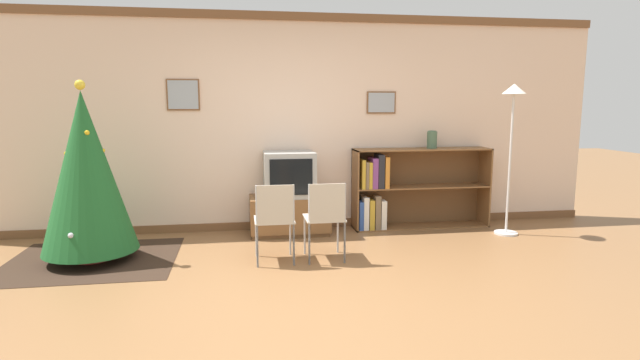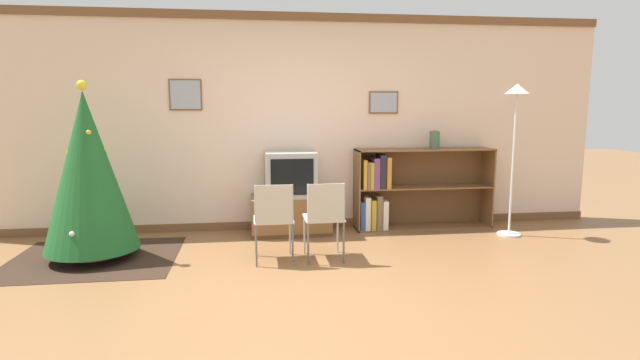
{
  "view_description": "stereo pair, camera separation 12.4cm",
  "coord_description": "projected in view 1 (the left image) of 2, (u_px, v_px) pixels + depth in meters",
  "views": [
    {
      "loc": [
        -0.58,
        -3.94,
        1.61
      ],
      "look_at": [
        0.26,
        1.29,
        0.79
      ],
      "focal_mm": 28.0,
      "sensor_mm": 36.0,
      "label": 1
    },
    {
      "loc": [
        -0.45,
        -3.96,
        1.61
      ],
      "look_at": [
        0.26,
        1.29,
        0.79
      ],
      "focal_mm": 28.0,
      "sensor_mm": 36.0,
      "label": 2
    }
  ],
  "objects": [
    {
      "name": "folding_chair_right",
      "position": [
        326.0,
        216.0,
        5.05
      ],
      "size": [
        0.4,
        0.4,
        0.82
      ],
      "color": "#BCB29E",
      "rests_on": "ground_plane"
    },
    {
      "name": "area_rug",
      "position": [
        93.0,
        260.0,
        5.14
      ],
      "size": [
        1.68,
        1.46,
        0.01
      ],
      "color": "#332319",
      "rests_on": "ground_plane"
    },
    {
      "name": "tv_console",
      "position": [
        290.0,
        215.0,
        6.15
      ],
      "size": [
        0.97,
        0.52,
        0.47
      ],
      "color": "brown",
      "rests_on": "ground_plane"
    },
    {
      "name": "vase",
      "position": [
        432.0,
        139.0,
        6.39
      ],
      "size": [
        0.13,
        0.13,
        0.23
      ],
      "color": "#47664C",
      "rests_on": "bookshelf"
    },
    {
      "name": "standing_lamp",
      "position": [
        512.0,
        120.0,
        5.95
      ],
      "size": [
        0.28,
        0.28,
        1.83
      ],
      "color": "silver",
      "rests_on": "ground_plane"
    },
    {
      "name": "ground_plane",
      "position": [
        314.0,
        297.0,
        4.18
      ],
      "size": [
        24.0,
        24.0,
        0.0
      ],
      "primitive_type": "plane",
      "color": "brown"
    },
    {
      "name": "bookshelf",
      "position": [
        397.0,
        190.0,
        6.43
      ],
      "size": [
        1.77,
        0.36,
        1.03
      ],
      "color": "brown",
      "rests_on": "ground_plane"
    },
    {
      "name": "television",
      "position": [
        289.0,
        174.0,
        6.07
      ],
      "size": [
        0.61,
        0.51,
        0.55
      ],
      "color": "#9E9E99",
      "rests_on": "tv_console"
    },
    {
      "name": "folding_chair_left",
      "position": [
        275.0,
        218.0,
        4.97
      ],
      "size": [
        0.4,
        0.4,
        0.82
      ],
      "color": "#BCB29E",
      "rests_on": "ground_plane"
    },
    {
      "name": "christmas_tree",
      "position": [
        86.0,
        173.0,
        5.0
      ],
      "size": [
        0.94,
        0.94,
        1.82
      ],
      "color": "maroon",
      "rests_on": "area_rug"
    },
    {
      "name": "wall_back",
      "position": [
        286.0,
        123.0,
        6.3
      ],
      "size": [
        8.18,
        0.11,
        2.7
      ],
      "color": "beige",
      "rests_on": "ground_plane"
    }
  ]
}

